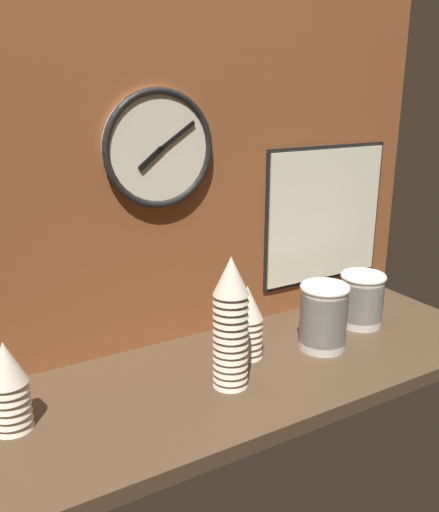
{
  "coord_description": "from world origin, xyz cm",
  "views": [
    {
      "loc": [
        -73.05,
        -111.61,
        73.88
      ],
      "look_at": [
        -5.51,
        4.0,
        31.8
      ],
      "focal_mm": 38.0,
      "sensor_mm": 36.0,
      "label": 1
    }
  ],
  "objects_px": {
    "cup_stack_center_right": "(247,322)",
    "bowl_stack_far_right": "(362,298)",
    "wall_clock": "(159,149)",
    "bowl_stack_right": "(323,315)",
    "cup_stack_center": "(231,323)",
    "cup_stack_far_left": "(8,386)",
    "menu_board": "(325,215)"
  },
  "relations": [
    {
      "from": "bowl_stack_far_right",
      "to": "menu_board",
      "type": "height_order",
      "value": "menu_board"
    },
    {
      "from": "cup_stack_center",
      "to": "wall_clock",
      "type": "height_order",
      "value": "wall_clock"
    },
    {
      "from": "cup_stack_center_right",
      "to": "bowl_stack_far_right",
      "type": "xyz_separation_m",
      "value": [
        0.44,
        -0.0,
        -0.02
      ]
    },
    {
      "from": "bowl_stack_far_right",
      "to": "bowl_stack_right",
      "type": "bearing_deg",
      "value": -163.48
    },
    {
      "from": "cup_stack_far_left",
      "to": "bowl_stack_right",
      "type": "distance_m",
      "value": 0.87
    },
    {
      "from": "bowl_stack_far_right",
      "to": "menu_board",
      "type": "distance_m",
      "value": 0.3
    },
    {
      "from": "cup_stack_far_left",
      "to": "menu_board",
      "type": "distance_m",
      "value": 1.12
    },
    {
      "from": "cup_stack_far_left",
      "to": "bowl_stack_far_right",
      "type": "xyz_separation_m",
      "value": [
        1.08,
        0.02,
        -0.02
      ]
    },
    {
      "from": "bowl_stack_right",
      "to": "cup_stack_far_left",
      "type": "bearing_deg",
      "value": 176.95
    },
    {
      "from": "cup_stack_center",
      "to": "bowl_stack_far_right",
      "type": "relative_size",
      "value": 2.02
    },
    {
      "from": "bowl_stack_far_right",
      "to": "bowl_stack_right",
      "type": "xyz_separation_m",
      "value": [
        -0.22,
        -0.06,
        0.01
      ]
    },
    {
      "from": "cup_stack_center_right",
      "to": "bowl_stack_right",
      "type": "relative_size",
      "value": 1.08
    },
    {
      "from": "cup_stack_center_right",
      "to": "bowl_stack_far_right",
      "type": "height_order",
      "value": "cup_stack_center_right"
    },
    {
      "from": "cup_stack_center_right",
      "to": "bowl_stack_far_right",
      "type": "distance_m",
      "value": 0.44
    },
    {
      "from": "cup_stack_center_right",
      "to": "bowl_stack_right",
      "type": "bearing_deg",
      "value": -16.84
    },
    {
      "from": "bowl_stack_far_right",
      "to": "menu_board",
      "type": "bearing_deg",
      "value": 89.81
    },
    {
      "from": "bowl_stack_far_right",
      "to": "menu_board",
      "type": "relative_size",
      "value": 0.35
    },
    {
      "from": "cup_stack_far_left",
      "to": "bowl_stack_far_right",
      "type": "height_order",
      "value": "cup_stack_far_left"
    },
    {
      "from": "cup_stack_center",
      "to": "cup_stack_far_left",
      "type": "bearing_deg",
      "value": 170.26
    },
    {
      "from": "cup_stack_center",
      "to": "wall_clock",
      "type": "xyz_separation_m",
      "value": [
        -0.05,
        0.3,
        0.4
      ]
    },
    {
      "from": "cup_stack_center_right",
      "to": "bowl_stack_right",
      "type": "xyz_separation_m",
      "value": [
        0.22,
        -0.07,
        -0.0
      ]
    },
    {
      "from": "cup_stack_center",
      "to": "bowl_stack_right",
      "type": "relative_size",
      "value": 1.77
    },
    {
      "from": "bowl_stack_far_right",
      "to": "wall_clock",
      "type": "relative_size",
      "value": 0.54
    },
    {
      "from": "cup_stack_center",
      "to": "bowl_stack_right",
      "type": "height_order",
      "value": "cup_stack_center"
    },
    {
      "from": "cup_stack_center_right",
      "to": "cup_stack_far_left",
      "type": "distance_m",
      "value": 0.64
    },
    {
      "from": "cup_stack_center",
      "to": "bowl_stack_far_right",
      "type": "height_order",
      "value": "cup_stack_center"
    },
    {
      "from": "cup_stack_center",
      "to": "wall_clock",
      "type": "distance_m",
      "value": 0.5
    },
    {
      "from": "cup_stack_center",
      "to": "menu_board",
      "type": "relative_size",
      "value": 0.71
    },
    {
      "from": "cup_stack_center",
      "to": "wall_clock",
      "type": "bearing_deg",
      "value": 99.11
    },
    {
      "from": "bowl_stack_far_right",
      "to": "wall_clock",
      "type": "height_order",
      "value": "wall_clock"
    },
    {
      "from": "cup_stack_center",
      "to": "bowl_stack_right",
      "type": "xyz_separation_m",
      "value": [
        0.34,
        0.04,
        -0.07
      ]
    },
    {
      "from": "cup_stack_far_left",
      "to": "menu_board",
      "type": "relative_size",
      "value": 0.44
    }
  ]
}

